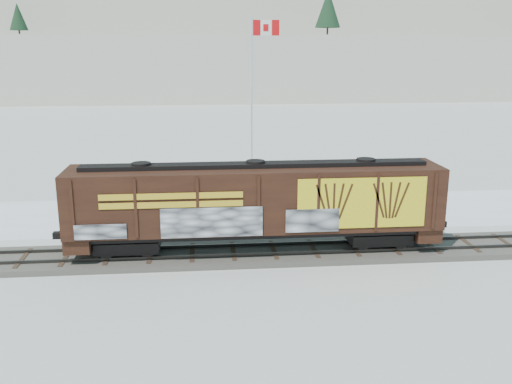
{
  "coord_description": "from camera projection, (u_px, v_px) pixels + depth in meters",
  "views": [
    {
      "loc": [
        -3.37,
        -26.33,
        10.04
      ],
      "look_at": [
        -0.59,
        3.0,
        2.49
      ],
      "focal_mm": 40.0,
      "sensor_mm": 36.0,
      "label": 1
    }
  ],
  "objects": [
    {
      "name": "parking_strip",
      "position": [
        259.0,
        212.0,
        35.43
      ],
      "size": [
        40.0,
        8.0,
        0.03
      ],
      "primitive_type": "cube",
      "color": "white",
      "rests_on": "ground"
    },
    {
      "name": "car_dark",
      "position": [
        277.0,
        200.0,
        35.7
      ],
      "size": [
        4.67,
        2.34,
        1.3
      ],
      "primitive_type": "imported",
      "rotation": [
        0.0,
        0.0,
        1.69
      ],
      "color": "black",
      "rests_on": "parking_strip"
    },
    {
      "name": "car_white",
      "position": [
        251.0,
        198.0,
        35.81
      ],
      "size": [
        4.97,
        2.88,
        1.55
      ],
      "primitive_type": "imported",
      "rotation": [
        0.0,
        0.0,
        1.29
      ],
      "color": "silver",
      "rests_on": "parking_strip"
    },
    {
      "name": "car_silver",
      "position": [
        98.0,
        201.0,
        35.3
      ],
      "size": [
        4.41,
        3.14,
        1.39
      ],
      "primitive_type": "imported",
      "rotation": [
        0.0,
        0.0,
        1.16
      ],
      "color": "#BABCC2",
      "rests_on": "parking_strip"
    },
    {
      "name": "flagpole",
      "position": [
        253.0,
        131.0,
        39.03
      ],
      "size": [
        2.3,
        0.9,
        11.92
      ],
      "color": "silver",
      "rests_on": "ground"
    },
    {
      "name": "rail_track",
      "position": [
        274.0,
        253.0,
        28.16
      ],
      "size": [
        50.0,
        3.4,
        0.43
      ],
      "color": "#59544C",
      "rests_on": "ground"
    },
    {
      "name": "hopper_railcar",
      "position": [
        256.0,
        201.0,
        27.41
      ],
      "size": [
        17.81,
        3.06,
        4.26
      ],
      "color": "black",
      "rests_on": "rail_track"
    },
    {
      "name": "ground",
      "position": [
        274.0,
        255.0,
        28.2
      ],
      "size": [
        500.0,
        500.0,
        0.0
      ],
      "primitive_type": "plane",
      "color": "white",
      "rests_on": "ground"
    },
    {
      "name": "hillside",
      "position": [
        212.0,
        30.0,
        159.43
      ],
      "size": [
        360.0,
        110.0,
        93.0
      ],
      "color": "white",
      "rests_on": "ground"
    }
  ]
}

